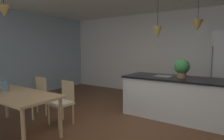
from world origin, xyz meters
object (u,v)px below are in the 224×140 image
object	(u,v)px
chair_far_left	(36,95)
kitchen_island	(174,97)
dining_table	(12,96)
potted_plant_on_island	(182,67)
vase_on_dining_table	(5,86)
chair_far_right	(63,101)

from	to	relation	value
chair_far_left	kitchen_island	distance (m)	3.11
chair_far_left	dining_table	bearing A→B (deg)	-61.04
kitchen_island	potted_plant_on_island	distance (m)	0.68
dining_table	vase_on_dining_table	distance (m)	0.27
dining_table	potted_plant_on_island	xyz separation A→B (m)	(2.33, 2.45, 0.46)
chair_far_right	vase_on_dining_table	size ratio (longest dim) A/B	4.23
dining_table	vase_on_dining_table	size ratio (longest dim) A/B	9.48
chair_far_left	vase_on_dining_table	xyz separation A→B (m)	(0.23, -0.79, 0.37)
chair_far_left	vase_on_dining_table	distance (m)	0.90
chair_far_right	potted_plant_on_island	distance (m)	2.60
chair_far_left	kitchen_island	bearing A→B (deg)	32.40
chair_far_left	potted_plant_on_island	xyz separation A→B (m)	(2.77, 1.66, 0.65)
dining_table	chair_far_left	distance (m)	0.92
chair_far_left	chair_far_right	world-z (taller)	same
chair_far_right	kitchen_island	bearing A→B (deg)	43.71
kitchen_island	potted_plant_on_island	xyz separation A→B (m)	(0.15, 0.00, 0.66)
chair_far_right	vase_on_dining_table	world-z (taller)	vase_on_dining_table
dining_table	kitchen_island	size ratio (longest dim) A/B	0.89
vase_on_dining_table	chair_far_right	bearing A→B (deg)	50.39
chair_far_left	kitchen_island	xyz separation A→B (m)	(2.62, 1.66, -0.01)
chair_far_left	potted_plant_on_island	world-z (taller)	potted_plant_on_island
kitchen_island	vase_on_dining_table	distance (m)	3.45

